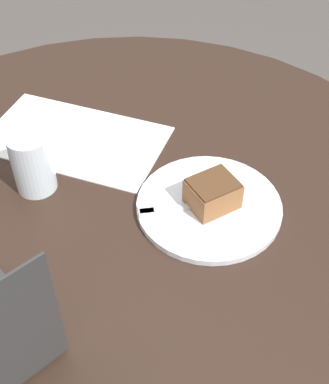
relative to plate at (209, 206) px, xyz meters
name	(u,v)px	position (x,y,z in m)	size (l,w,h in m)	color
dining_table	(124,253)	(-0.12, -0.11, -0.14)	(1.27, 1.27, 0.78)	black
paper_document	(75,139)	(-0.33, -0.06, 0.00)	(0.43, 0.36, 0.00)	white
plate	(209,206)	(0.00, 0.00, 0.00)	(0.27, 0.27, 0.01)	silver
cake_slice	(213,193)	(0.00, 0.00, 0.03)	(0.09, 0.10, 0.06)	brown
fork	(176,208)	(-0.03, -0.05, 0.01)	(0.11, 0.15, 0.00)	silver
water_glass	(32,163)	(-0.27, -0.19, 0.05)	(0.08, 0.08, 0.12)	silver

